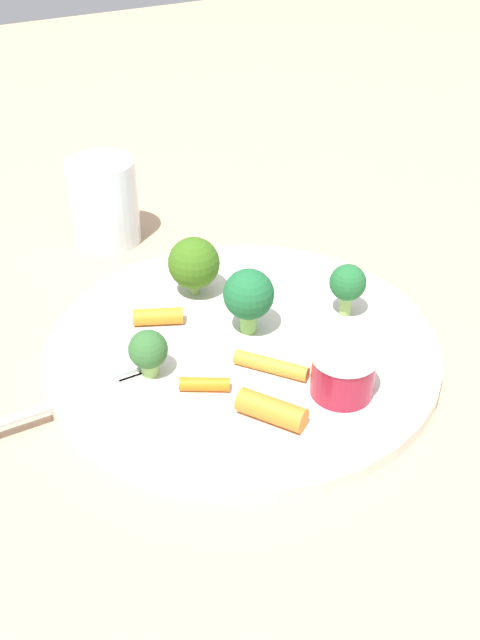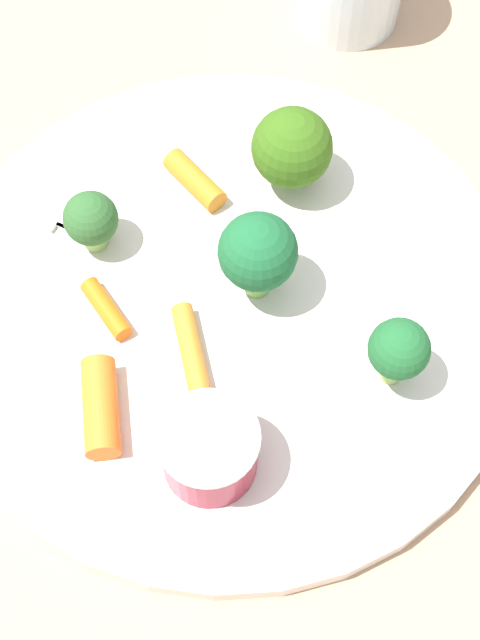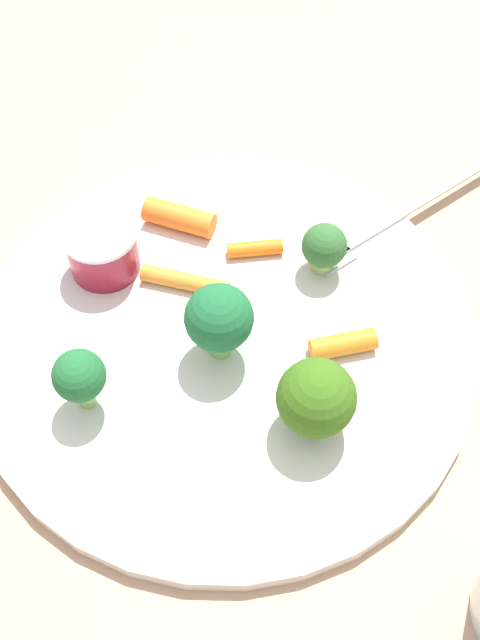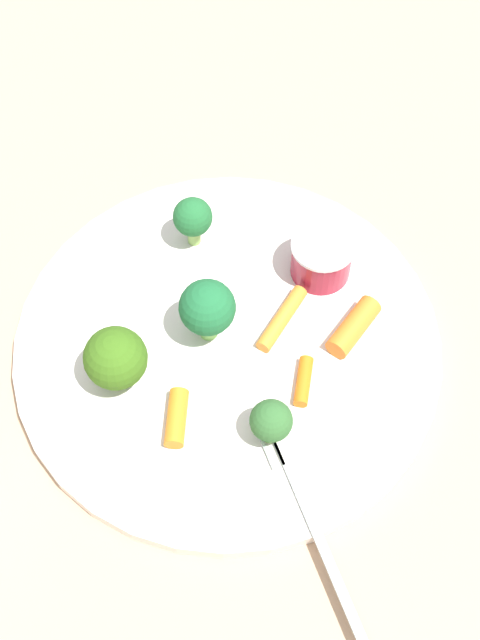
% 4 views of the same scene
% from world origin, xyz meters
% --- Properties ---
extents(ground_plane, '(2.40, 2.40, 0.00)m').
position_xyz_m(ground_plane, '(0.00, 0.00, 0.00)').
color(ground_plane, tan).
extents(plate, '(0.32, 0.32, 0.01)m').
position_xyz_m(plate, '(0.00, 0.00, 0.01)').
color(plate, silver).
rests_on(plate, ground_plane).
extents(sauce_cup, '(0.05, 0.05, 0.04)m').
position_xyz_m(sauce_cup, '(0.09, 0.03, 0.03)').
color(sauce_cup, maroon).
rests_on(sauce_cup, plate).
extents(broccoli_floret_0, '(0.04, 0.04, 0.06)m').
position_xyz_m(broccoli_floret_0, '(-0.01, 0.01, 0.05)').
color(broccoli_floret_0, '#7FC15A').
rests_on(broccoli_floret_0, plate).
extents(broccoli_floret_1, '(0.03, 0.03, 0.04)m').
position_xyz_m(broccoli_floret_1, '(-0.00, -0.08, 0.03)').
color(broccoli_floret_1, '#93C264').
rests_on(broccoli_floret_1, plate).
extents(broccoli_floret_2, '(0.03, 0.03, 0.05)m').
position_xyz_m(broccoli_floret_2, '(0.01, 0.10, 0.04)').
color(broccoli_floret_2, '#8DB75B').
rests_on(broccoli_floret_2, plate).
extents(broccoli_floret_3, '(0.05, 0.05, 0.05)m').
position_xyz_m(broccoli_floret_3, '(-0.08, -0.00, 0.04)').
color(broccoli_floret_3, '#86AE59').
rests_on(broccoli_floret_3, plate).
extents(carrot_stick_0, '(0.05, 0.04, 0.02)m').
position_xyz_m(carrot_stick_0, '(0.09, -0.03, 0.02)').
color(carrot_stick_0, orange).
rests_on(carrot_stick_0, plate).
extents(carrot_stick_1, '(0.05, 0.04, 0.01)m').
position_xyz_m(carrot_stick_1, '(0.04, 0.00, 0.02)').
color(carrot_stick_1, orange).
rests_on(carrot_stick_1, plate).
extents(carrot_stick_2, '(0.03, 0.04, 0.01)m').
position_xyz_m(carrot_stick_2, '(-0.06, -0.05, 0.02)').
color(carrot_stick_2, orange).
rests_on(carrot_stick_2, plate).
extents(carrot_stick_3, '(0.03, 0.04, 0.01)m').
position_xyz_m(carrot_stick_3, '(0.04, -0.05, 0.02)').
color(carrot_stick_3, orange).
rests_on(carrot_stick_3, plate).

